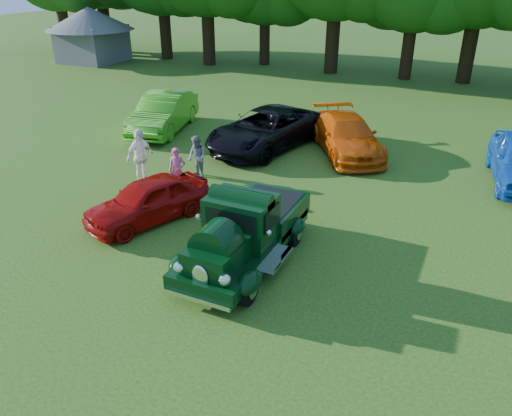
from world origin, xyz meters
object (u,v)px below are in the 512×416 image
at_px(red_convertible, 148,200).
at_px(back_car_lime, 164,113).
at_px(spectator_pink, 177,171).
at_px(spectator_white, 140,156).
at_px(spectator_grey, 197,157).
at_px(hero_pickup, 246,232).
at_px(back_car_black, 266,129).
at_px(back_car_orange, 347,135).
at_px(gazebo, 90,28).

xyz_separation_m(red_convertible, back_car_lime, (-4.57, 7.43, 0.17)).
bearing_deg(spectator_pink, spectator_white, 146.12).
bearing_deg(red_convertible, spectator_grey, 117.62).
height_order(hero_pickup, back_car_lime, hero_pickup).
distance_m(back_car_black, back_car_orange, 3.23).
height_order(spectator_pink, spectator_white, spectator_white).
bearing_deg(spectator_pink, back_car_lime, 99.98).
xyz_separation_m(back_car_orange, spectator_white, (-5.49, -5.84, 0.23)).
height_order(hero_pickup, spectator_pink, hero_pickup).
bearing_deg(red_convertible, hero_pickup, 8.70).
relative_size(spectator_white, gazebo, 0.30).
bearing_deg(spectator_white, spectator_grey, -40.09).
relative_size(back_car_lime, back_car_orange, 0.99).
distance_m(red_convertible, spectator_pink, 2.06).
bearing_deg(red_convertible, back_car_orange, 86.56).
height_order(hero_pickup, gazebo, gazebo).
distance_m(red_convertible, back_car_black, 7.28).
xyz_separation_m(hero_pickup, back_car_lime, (-8.09, 8.18, 0.00)).
bearing_deg(back_car_lime, hero_pickup, -59.17).
bearing_deg(gazebo, hero_pickup, -41.70).
height_order(hero_pickup, back_car_orange, hero_pickup).
distance_m(back_car_orange, spectator_grey, 6.13).
bearing_deg(back_car_lime, back_car_orange, -9.65).
height_order(back_car_orange, spectator_grey, spectator_grey).
bearing_deg(back_car_orange, hero_pickup, -122.58).
xyz_separation_m(red_convertible, spectator_pink, (-0.32, 2.04, 0.12)).
bearing_deg(back_car_orange, back_car_lime, 152.16).
xyz_separation_m(spectator_grey, gazebo, (-18.87, 16.16, 1.66)).
bearing_deg(back_car_orange, spectator_pink, -155.23).
xyz_separation_m(hero_pickup, back_car_orange, (0.08, 8.78, -0.09)).
relative_size(back_car_orange, spectator_white, 2.62).
bearing_deg(spectator_pink, back_car_orange, 28.56).
bearing_deg(red_convertible, back_car_lime, 142.31).
bearing_deg(back_car_black, hero_pickup, -57.14).
xyz_separation_m(red_convertible, spectator_white, (-1.88, 2.19, 0.31)).
bearing_deg(back_car_black, back_car_lime, -169.87).
distance_m(spectator_grey, spectator_white, 1.92).
xyz_separation_m(back_car_black, back_car_orange, (3.14, 0.77, -0.06)).
relative_size(back_car_lime, gazebo, 0.77).
distance_m(red_convertible, spectator_grey, 3.43).
bearing_deg(spectator_white, spectator_pink, -85.34).
distance_m(back_car_lime, back_car_orange, 8.20).
xyz_separation_m(spectator_white, gazebo, (-17.40, 17.38, 1.45)).
relative_size(red_convertible, back_car_lime, 0.77).
xyz_separation_m(back_car_black, spectator_white, (-2.35, -5.08, 0.17)).
relative_size(back_car_lime, spectator_white, 2.59).
bearing_deg(spectator_grey, hero_pickup, -19.21).
relative_size(back_car_orange, spectator_grey, 3.34).
xyz_separation_m(back_car_lime, spectator_white, (2.69, -5.24, 0.14)).
height_order(spectator_white, gazebo, gazebo).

